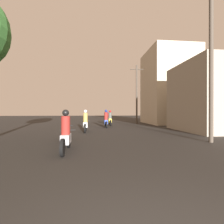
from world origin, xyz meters
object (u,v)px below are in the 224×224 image
Objects in this scene: motorcycle_blue at (106,120)px; utility_pole_near at (211,61)px; motorcycle_silver at (66,135)px; motorcycle_yellow at (110,119)px; motorcycle_green at (107,118)px; utility_pole_far at (137,93)px; building_right_near at (216,97)px; motorcycle_white at (85,123)px; motorcycle_orange at (66,129)px; building_right_far at (168,87)px.

utility_pole_near is at bearing -67.17° from motorcycle_blue.
motorcycle_silver is 1.02× the size of motorcycle_yellow.
utility_pole_far is at bearing -40.00° from motorcycle_green.
building_right_near is 0.81× the size of utility_pole_far.
motorcycle_white reaches higher than motorcycle_yellow.
motorcycle_yellow is at bearing 141.04° from building_right_near.
motorcycle_orange is 11.32m from building_right_near.
motorcycle_blue is at bearing 154.68° from building_right_near.
motorcycle_green is at bearing 79.53° from motorcycle_blue.
utility_pole_far is (3.94, 4.02, 2.99)m from motorcycle_blue.
building_right_near is at bearing 17.42° from motorcycle_orange.
motorcycle_yellow is 8.61m from building_right_far.
motorcycle_silver is 0.28× the size of utility_pole_near.
building_right_far is (7.42, -1.61, 3.83)m from motorcycle_green.
building_right_far reaches higher than motorcycle_blue.
utility_pole_near reaches higher than building_right_near.
motorcycle_silver reaches higher than motorcycle_orange.
motorcycle_yellow is 11.73m from utility_pole_near.
motorcycle_orange is (-0.37, 2.44, -0.04)m from motorcycle_silver.
motorcycle_green is (2.78, 15.62, -0.03)m from motorcycle_silver.
utility_pole_near is at bearing -84.34° from motorcycle_green.
motorcycle_blue reaches higher than motorcycle_green.
motorcycle_white is at bearing -127.17° from utility_pole_far.
motorcycle_white reaches higher than motorcycle_silver.
building_right_near is (8.08, -3.82, 1.91)m from motorcycle_blue.
motorcycle_yellow is at bearing 71.44° from motorcycle_orange.
motorcycle_silver is 12.15m from motorcycle_yellow.
building_right_far is at bearing 90.43° from building_right_near.
motorcycle_white reaches higher than motorcycle_green.
motorcycle_white is at bearing -112.89° from motorcycle_green.
motorcycle_blue reaches higher than motorcycle_yellow.
motorcycle_yellow is at bearing 83.83° from motorcycle_silver.
utility_pole_near is (3.80, -14.42, 3.26)m from motorcycle_green.
motorcycle_silver is 15.87m from motorcycle_green.
building_right_near reaches higher than motorcycle_orange.
motorcycle_green is 12.52m from building_right_near.
building_right_near reaches higher than motorcycle_silver.
motorcycle_yellow is 9.81m from building_right_near.
motorcycle_green is 8.51m from building_right_far.
motorcycle_blue is 6.05m from motorcycle_green.
motorcycle_orange is 0.26× the size of utility_pole_near.
motorcycle_white is 3.86m from motorcycle_blue.
motorcycle_white is (0.45, 6.15, 0.02)m from motorcycle_silver.
utility_pole_near reaches higher than motorcycle_yellow.
utility_pole_near is 1.06× the size of utility_pole_far.
motorcycle_orange is 13.29m from utility_pole_far.
utility_pole_far is at bearing 117.83° from building_right_near.
motorcycle_yellow reaches higher than motorcycle_orange.
motorcycle_blue is at bearing -151.19° from building_right_far.
motorcycle_blue is 9.14m from building_right_near.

